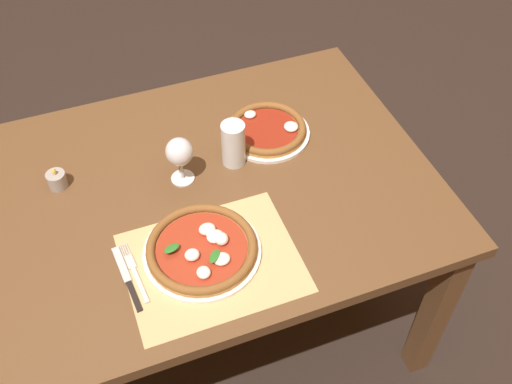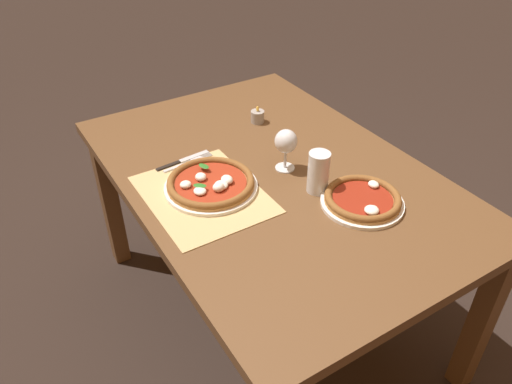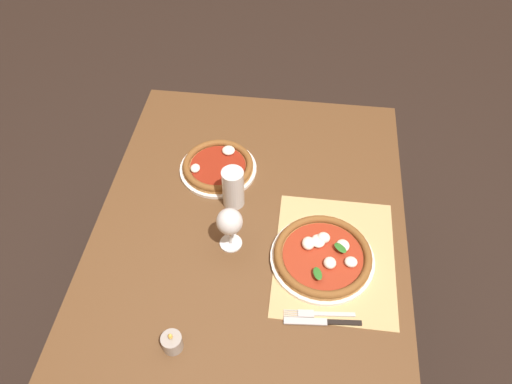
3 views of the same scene
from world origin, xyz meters
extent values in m
plane|color=black|center=(0.00, 0.00, 0.00)|extent=(24.00, 24.00, 0.00)
cube|color=brown|center=(0.00, 0.00, 0.72)|extent=(1.46, 0.99, 0.04)
cube|color=brown|center=(0.67, -0.44, 0.35)|extent=(0.07, 0.07, 0.70)
cube|color=brown|center=(0.67, 0.44, 0.35)|extent=(0.07, 0.07, 0.70)
cube|color=tan|center=(-0.01, -0.27, 0.74)|extent=(0.45, 0.36, 0.00)
cylinder|color=white|center=(-0.02, -0.23, 0.75)|extent=(0.32, 0.32, 0.01)
cylinder|color=#B77F42|center=(-0.02, -0.23, 0.76)|extent=(0.29, 0.29, 0.01)
torus|color=brown|center=(-0.02, -0.23, 0.77)|extent=(0.29, 0.29, 0.02)
cylinder|color=maroon|center=(-0.02, -0.23, 0.77)|extent=(0.24, 0.24, 0.00)
ellipsoid|color=white|center=(0.02, -0.22, 0.78)|extent=(0.05, 0.04, 0.02)
ellipsoid|color=white|center=(-0.05, -0.25, 0.78)|extent=(0.04, 0.04, 0.03)
ellipsoid|color=white|center=(0.03, -0.23, 0.78)|extent=(0.04, 0.04, 0.03)
ellipsoid|color=white|center=(0.02, -0.29, 0.78)|extent=(0.04, 0.04, 0.02)
ellipsoid|color=white|center=(-0.04, -0.32, 0.78)|extent=(0.04, 0.04, 0.02)
ellipsoid|color=white|center=(0.01, -0.19, 0.78)|extent=(0.05, 0.04, 0.03)
ellipsoid|color=#286B23|center=(-0.10, -0.22, 0.79)|extent=(0.05, 0.04, 0.00)
ellipsoid|color=#286B23|center=(0.00, -0.28, 0.79)|extent=(0.05, 0.05, 0.00)
cylinder|color=white|center=(0.31, 0.14, 0.75)|extent=(0.27, 0.27, 0.01)
cylinder|color=#B77F42|center=(0.31, 0.14, 0.76)|extent=(0.25, 0.25, 0.01)
torus|color=brown|center=(0.31, 0.14, 0.77)|extent=(0.25, 0.25, 0.02)
cylinder|color=maroon|center=(0.31, 0.14, 0.76)|extent=(0.19, 0.19, 0.00)
ellipsoid|color=white|center=(0.38, 0.12, 0.77)|extent=(0.04, 0.05, 0.02)
ellipsoid|color=white|center=(0.28, 0.22, 0.77)|extent=(0.04, 0.03, 0.02)
cylinder|color=silver|center=(0.01, 0.05, 0.74)|extent=(0.07, 0.07, 0.00)
cylinder|color=silver|center=(0.01, 0.05, 0.78)|extent=(0.01, 0.01, 0.06)
ellipsoid|color=silver|center=(0.01, 0.05, 0.85)|extent=(0.08, 0.08, 0.08)
ellipsoid|color=#AD5B14|center=(0.01, 0.05, 0.84)|extent=(0.07, 0.07, 0.05)
cylinder|color=silver|center=(0.17, 0.07, 0.81)|extent=(0.07, 0.07, 0.15)
cylinder|color=black|center=(0.17, 0.07, 0.80)|extent=(0.07, 0.07, 0.12)
cylinder|color=silver|center=(0.17, 0.07, 0.86)|extent=(0.07, 0.07, 0.02)
cube|color=#B7B7BC|center=(-0.20, -0.27, 0.75)|extent=(0.02, 0.12, 0.00)
cube|color=#B7B7BC|center=(-0.21, -0.19, 0.75)|extent=(0.03, 0.05, 0.00)
cylinder|color=#B7B7BC|center=(-0.20, -0.15, 0.75)|extent=(0.01, 0.04, 0.00)
cylinder|color=#B7B7BC|center=(-0.21, -0.15, 0.75)|extent=(0.01, 0.04, 0.00)
cylinder|color=#B7B7BC|center=(-0.21, -0.15, 0.75)|extent=(0.01, 0.04, 0.00)
cylinder|color=#B7B7BC|center=(-0.22, -0.15, 0.75)|extent=(0.01, 0.04, 0.00)
cube|color=black|center=(-0.22, -0.30, 0.75)|extent=(0.02, 0.10, 0.01)
cube|color=#B7B7BC|center=(-0.23, -0.19, 0.75)|extent=(0.03, 0.12, 0.00)
cylinder|color=gray|center=(-0.34, 0.15, 0.77)|extent=(0.06, 0.06, 0.05)
cylinder|color=silver|center=(-0.34, 0.15, 0.76)|extent=(0.04, 0.04, 0.03)
ellipsoid|color=#F9C64C|center=(-0.34, 0.15, 0.80)|extent=(0.01, 0.01, 0.02)
camera|label=1|loc=(-0.22, -1.16, 2.04)|focal=42.00mm
camera|label=2|loc=(1.22, -0.83, 1.73)|focal=35.00mm
camera|label=3|loc=(-0.87, -0.14, 2.02)|focal=35.00mm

